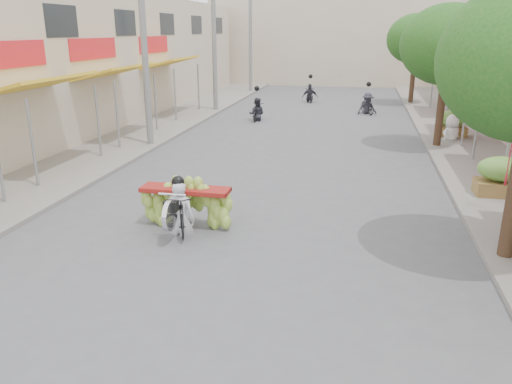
% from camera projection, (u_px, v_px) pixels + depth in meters
% --- Properties ---
extents(ground, '(120.00, 120.00, 0.00)m').
position_uv_depth(ground, '(168.00, 347.00, 7.10)').
color(ground, '#515156').
rests_on(ground, ground).
extents(sidewalk_left, '(4.00, 60.00, 0.12)m').
position_uv_depth(sidewalk_left, '(144.00, 129.00, 22.40)').
color(sidewalk_left, gray).
rests_on(sidewalk_left, ground).
extents(sidewalk_right, '(4.00, 60.00, 0.12)m').
position_uv_depth(sidewalk_right, '(475.00, 143.00, 19.68)').
color(sidewalk_right, gray).
rests_on(sidewalk_right, ground).
extents(shophouse_row_left, '(9.77, 40.00, 6.00)m').
position_uv_depth(shophouse_row_left, '(22.00, 62.00, 21.51)').
color(shophouse_row_left, beige).
rests_on(shophouse_row_left, ground).
extents(far_building, '(20.00, 6.00, 7.00)m').
position_uv_depth(far_building, '(335.00, 40.00, 41.38)').
color(far_building, beige).
rests_on(far_building, ground).
extents(utility_pole_mid, '(0.60, 0.24, 8.00)m').
position_uv_depth(utility_pole_mid, '(144.00, 38.00, 18.07)').
color(utility_pole_mid, slate).
rests_on(utility_pole_mid, ground).
extents(utility_pole_far, '(0.60, 0.24, 8.00)m').
position_uv_depth(utility_pole_far, '(214.00, 35.00, 26.45)').
color(utility_pole_far, slate).
rests_on(utility_pole_far, ground).
extents(utility_pole_back, '(0.60, 0.24, 8.00)m').
position_uv_depth(utility_pole_back, '(250.00, 34.00, 34.82)').
color(utility_pole_back, slate).
rests_on(utility_pole_back, ground).
extents(street_tree_mid, '(3.40, 3.40, 5.25)m').
position_uv_depth(street_tree_mid, '(448.00, 45.00, 17.90)').
color(street_tree_mid, '#3A2719').
rests_on(street_tree_mid, ground).
extents(street_tree_far, '(3.40, 3.40, 5.25)m').
position_uv_depth(street_tree_far, '(416.00, 39.00, 29.07)').
color(street_tree_far, '#3A2719').
rests_on(street_tree_far, ground).
extents(produce_crate_mid, '(1.20, 0.88, 1.16)m').
position_uv_depth(produce_crate_mid, '(501.00, 173.00, 13.12)').
color(produce_crate_mid, olive).
rests_on(produce_crate_mid, ground).
extents(produce_crate_far, '(1.20, 0.88, 1.16)m').
position_uv_depth(produce_crate_far, '(452.00, 121.00, 20.56)').
color(produce_crate_far, olive).
rests_on(produce_crate_far, ground).
extents(banana_motorbike, '(2.20, 1.79, 2.24)m').
position_uv_depth(banana_motorbike, '(182.00, 198.00, 11.06)').
color(banana_motorbike, black).
rests_on(banana_motorbike, ground).
extents(pedestrian, '(1.10, 1.06, 1.94)m').
position_uv_depth(pedestrian, '(454.00, 115.00, 19.85)').
color(pedestrian, white).
rests_on(pedestrian, ground).
extents(bg_motorbike_a, '(0.80, 1.47, 1.95)m').
position_uv_depth(bg_motorbike_a, '(257.00, 105.00, 24.63)').
color(bg_motorbike_a, black).
rests_on(bg_motorbike_a, ground).
extents(bg_motorbike_b, '(1.19, 1.70, 1.95)m').
position_uv_depth(bg_motorbike_b, '(368.00, 98.00, 26.51)').
color(bg_motorbike_b, black).
rests_on(bg_motorbike_b, ground).
extents(bg_motorbike_c, '(1.06, 1.52, 1.95)m').
position_uv_depth(bg_motorbike_c, '(310.00, 89.00, 30.94)').
color(bg_motorbike_c, black).
rests_on(bg_motorbike_c, ground).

